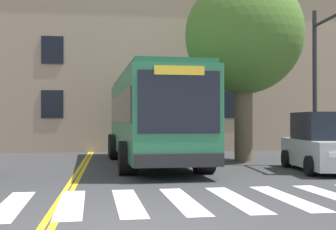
# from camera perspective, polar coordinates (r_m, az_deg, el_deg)

# --- Properties ---
(ground_plane) EXTENTS (120.00, 120.00, 0.00)m
(ground_plane) POSITION_cam_1_polar(r_m,az_deg,el_deg) (7.41, -5.10, -13.42)
(ground_plane) COLOR #38383A
(crosswalk) EXTENTS (11.75, 3.72, 0.01)m
(crosswalk) POSITION_cam_1_polar(r_m,az_deg,el_deg) (9.52, -4.91, -10.52)
(crosswalk) COLOR white
(crosswalk) RESTS_ON ground
(lane_line_yellow_inner) EXTENTS (0.12, 36.00, 0.01)m
(lane_line_yellow_inner) POSITION_cam_1_polar(r_m,az_deg,el_deg) (23.45, -9.62, -4.61)
(lane_line_yellow_inner) COLOR gold
(lane_line_yellow_inner) RESTS_ON ground
(lane_line_yellow_outer) EXTENTS (0.12, 36.00, 0.01)m
(lane_line_yellow_outer) POSITION_cam_1_polar(r_m,az_deg,el_deg) (23.44, -9.22, -4.61)
(lane_line_yellow_outer) COLOR gold
(lane_line_yellow_outer) RESTS_ON ground
(city_bus) EXTENTS (3.26, 10.63, 3.32)m
(city_bus) POSITION_cam_1_polar(r_m,az_deg,el_deg) (17.37, -1.99, -0.10)
(city_bus) COLOR #28704C
(city_bus) RESTS_ON ground
(car_silver_far_lane) EXTENTS (2.27, 4.28, 1.89)m
(car_silver_far_lane) POSITION_cam_1_polar(r_m,az_deg,el_deg) (15.78, 18.46, -3.41)
(car_silver_far_lane) COLOR #B7BABF
(car_silver_far_lane) RESTS_ON ground
(car_red_behind_bus) EXTENTS (2.48, 4.91, 1.80)m
(car_red_behind_bus) POSITION_cam_1_polar(r_m,az_deg,el_deg) (27.18, -1.12, -2.35)
(car_red_behind_bus) COLOR #AD1E1E
(car_red_behind_bus) RESTS_ON ground
(traffic_light_near_corner) EXTENTS (0.39, 3.11, 5.60)m
(traffic_light_near_corner) POSITION_cam_1_polar(r_m,az_deg,el_deg) (16.69, 19.03, 6.44)
(traffic_light_near_corner) COLOR #28282D
(traffic_light_near_corner) RESTS_ON ground
(street_tree_curbside_large) EXTENTS (6.30, 6.14, 7.48)m
(street_tree_curbside_large) POSITION_cam_1_polar(r_m,az_deg,el_deg) (19.22, 9.17, 9.53)
(street_tree_curbside_large) COLOR brown
(street_tree_curbside_large) RESTS_ON ground
(building_facade) EXTENTS (35.34, 6.30, 9.78)m
(building_facade) POSITION_cam_1_polar(r_m,az_deg,el_deg) (27.43, -3.25, 6.20)
(building_facade) COLOR tan
(building_facade) RESTS_ON ground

